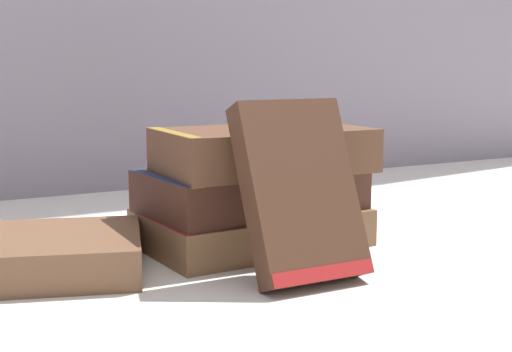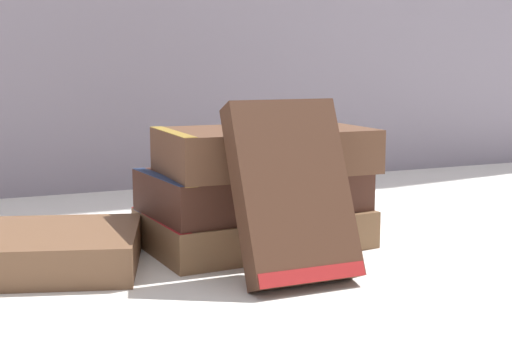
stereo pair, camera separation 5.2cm
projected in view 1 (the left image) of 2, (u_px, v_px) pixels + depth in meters
ground_plane at (224, 269)px, 0.64m from camera, size 3.00×3.00×0.00m
book_flat_bottom at (247, 228)px, 0.72m from camera, size 0.22×0.15×0.04m
book_flat_middle at (246, 190)px, 0.71m from camera, size 0.22×0.14×0.04m
book_flat_top at (259, 150)px, 0.69m from camera, size 0.20×0.12×0.04m
book_side_left at (21, 255)px, 0.62m from camera, size 0.23×0.19×0.04m
book_leaning_front at (301, 197)px, 0.60m from camera, size 0.10×0.08×0.15m
pocket_watch at (287, 126)px, 0.69m from camera, size 0.05×0.05×0.01m
reading_glasses at (118, 224)px, 0.81m from camera, size 0.10×0.07×0.00m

